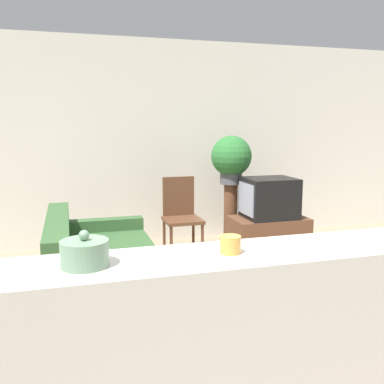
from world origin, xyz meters
TOP-DOWN VIEW (x-y plane):
  - ground_plane at (0.00, 0.00)m, footprint 14.00×14.00m
  - wall_back at (0.00, 3.43)m, footprint 9.00×0.06m
  - couch at (-0.70, 1.62)m, footprint 0.99×1.64m
  - tv_stand at (1.40, 2.35)m, footprint 0.91×0.54m
  - television at (1.39, 2.35)m, footprint 0.61×0.51m
  - wooden_chair at (0.37, 2.67)m, footprint 0.44×0.44m
  - plant_stand at (1.05, 2.76)m, footprint 0.18×0.18m
  - potted_plant at (1.05, 2.76)m, footprint 0.51×0.51m
  - foreground_counter at (0.00, -0.48)m, footprint 2.96×0.44m
  - decorative_bowl at (-0.88, -0.48)m, footprint 0.21×0.21m
  - candle_jar at (-0.22, -0.48)m, footprint 0.10×0.10m

SIDE VIEW (x-z plane):
  - ground_plane at x=0.00m, z-range 0.00..0.00m
  - tv_stand at x=1.40m, z-range 0.00..0.47m
  - couch at x=-0.70m, z-range -0.11..0.65m
  - plant_stand at x=1.05m, z-range 0.00..0.84m
  - foreground_counter at x=0.00m, z-range 0.00..0.99m
  - wooden_chair at x=0.37m, z-range 0.05..1.00m
  - television at x=1.39m, z-range 0.47..0.95m
  - candle_jar at x=-0.22m, z-range 0.99..1.08m
  - decorative_bowl at x=-0.88m, z-range 0.97..1.13m
  - potted_plant at x=1.05m, z-range 0.87..1.48m
  - wall_back at x=0.00m, z-range 0.00..2.70m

